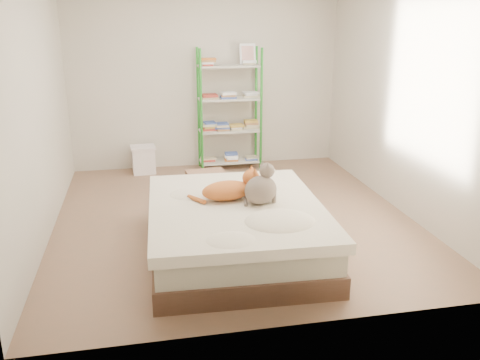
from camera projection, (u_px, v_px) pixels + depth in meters
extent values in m
cube|color=#8D664A|center=(233.00, 217.00, 5.59)|extent=(3.80, 4.20, 0.01)
cube|color=beige|center=(206.00, 76.00, 7.15)|extent=(3.80, 0.01, 2.60)
cube|color=beige|center=(292.00, 151.00, 3.23)|extent=(3.80, 0.01, 2.60)
cube|color=beige|center=(37.00, 105.00, 4.84)|extent=(0.01, 4.20, 2.60)
cube|color=beige|center=(404.00, 94.00, 5.54)|extent=(0.01, 4.20, 2.60)
cube|color=brown|center=(236.00, 244.00, 4.71)|extent=(1.59, 1.95, 0.19)
cube|color=beige|center=(236.00, 225.00, 4.65)|extent=(1.54, 1.89, 0.21)
cube|color=beige|center=(236.00, 209.00, 4.60)|extent=(1.62, 1.99, 0.09)
cylinder|color=green|center=(201.00, 113.00, 6.91)|extent=(0.04, 0.04, 1.70)
cylinder|color=green|center=(198.00, 108.00, 7.21)|extent=(0.04, 0.04, 1.70)
cylinder|color=green|center=(261.00, 110.00, 7.07)|extent=(0.04, 0.04, 1.70)
cylinder|color=green|center=(256.00, 106.00, 7.36)|extent=(0.04, 0.04, 1.70)
cube|color=beige|center=(230.00, 161.00, 7.37)|extent=(0.86, 0.34, 0.02)
cube|color=beige|center=(230.00, 130.00, 7.23)|extent=(0.86, 0.34, 0.02)
cube|color=beige|center=(229.00, 99.00, 7.09)|extent=(0.86, 0.34, 0.02)
cube|color=beige|center=(229.00, 66.00, 6.95)|extent=(0.86, 0.34, 0.02)
cube|color=#AC392D|center=(209.00, 158.00, 7.30)|extent=(0.20, 0.16, 0.09)
cube|color=#AC392D|center=(230.00, 157.00, 7.35)|extent=(0.20, 0.16, 0.09)
cube|color=#AC392D|center=(250.00, 156.00, 7.41)|extent=(0.20, 0.16, 0.09)
cube|color=#AC392D|center=(209.00, 127.00, 7.16)|extent=(0.20, 0.16, 0.09)
cube|color=#AC392D|center=(223.00, 127.00, 7.19)|extent=(0.20, 0.16, 0.09)
cube|color=#AC392D|center=(237.00, 126.00, 7.23)|extent=(0.20, 0.16, 0.09)
cube|color=#AC392D|center=(250.00, 125.00, 7.27)|extent=(0.20, 0.16, 0.09)
cube|color=#AC392D|center=(208.00, 95.00, 7.02)|extent=(0.20, 0.16, 0.09)
cube|color=#AC392D|center=(229.00, 95.00, 7.07)|extent=(0.20, 0.16, 0.09)
cube|color=#AC392D|center=(250.00, 94.00, 7.13)|extent=(0.20, 0.16, 0.09)
cube|color=#AC392D|center=(207.00, 62.00, 6.88)|extent=(0.20, 0.16, 0.09)
cube|color=#AC392D|center=(251.00, 61.00, 6.99)|extent=(0.20, 0.16, 0.09)
cube|color=white|center=(248.00, 54.00, 7.00)|extent=(0.22, 0.08, 0.28)
cube|color=#C44530|center=(248.00, 54.00, 6.99)|extent=(0.17, 0.05, 0.22)
cube|color=#A97D59|center=(207.00, 185.00, 6.14)|extent=(0.49, 0.41, 0.32)
cube|color=#6A38A0|center=(207.00, 191.00, 5.96)|extent=(0.27, 0.04, 0.07)
cube|color=#A97D59|center=(209.00, 177.00, 5.92)|extent=(0.47, 0.19, 0.10)
cube|color=white|center=(144.00, 161.00, 7.09)|extent=(0.32, 0.28, 0.35)
cube|color=white|center=(143.00, 147.00, 7.03)|extent=(0.35, 0.32, 0.03)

